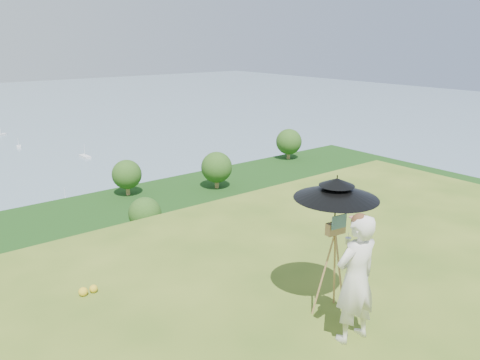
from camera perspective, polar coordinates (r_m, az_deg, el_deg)
slope_trees at (r=41.30m, az=-27.22°, el=-11.98°), size 110.00×50.00×6.00m
painter at (r=5.97m, az=13.90°, el=-11.62°), size 0.66×0.47×1.68m
field_easel at (r=6.50m, az=11.29°, el=-10.07°), size 0.62×0.62×1.46m
sun_umbrella at (r=6.18m, az=11.58°, el=-2.85°), size 1.32×1.32×0.77m
painter_cap at (r=5.64m, az=14.47°, el=-4.52°), size 0.23×0.26×0.10m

